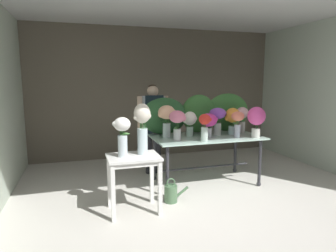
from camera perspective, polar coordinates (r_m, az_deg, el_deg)
The scene contains 21 objects.
ground_plane at distance 5.04m, azimuth 3.59°, elevation -10.68°, with size 8.49×8.49×0.00m, color silver.
wall_back at distance 6.59m, azimuth -2.24°, elevation 6.37°, with size 5.51×0.12×2.79m, color #706656.
wall_right at distance 6.28m, azimuth 28.06°, elevation 5.19°, with size 0.12×3.98×2.79m, color silver.
ceiling_slab at distance 4.88m, azimuth 3.95°, elevation 22.62°, with size 5.63×3.98×0.12m, color silver.
display_table_glass at distance 4.83m, azimuth 7.30°, elevation -3.32°, with size 1.74×0.97×0.79m.
side_table_white at distance 3.81m, azimuth -6.68°, elevation -7.42°, with size 0.66×0.51×0.74m.
florist at distance 5.26m, azimuth -2.90°, elevation 1.24°, with size 0.56×0.24×1.60m.
foliage_backdrop at distance 5.07m, azimuth 5.21°, elevation 2.31°, with size 1.96×0.31×0.66m.
vase_scarlet_stock at distance 4.36m, azimuth 7.10°, elevation 0.10°, with size 0.19×0.17×0.41m.
vase_rosy_ranunculus at distance 4.38m, azimuth 1.82°, elevation 1.01°, with size 0.26×0.24×0.45m.
vase_blush_snapdragons at distance 5.22m, azimuth 14.13°, elevation 1.74°, with size 0.21×0.21×0.44m.
vase_violet_hydrangea at distance 4.89m, azimuth 9.56°, elevation 1.70°, with size 0.28×0.28×0.45m.
vase_ivory_tulips at distance 4.76m, azimuth 4.24°, elevation 0.95°, with size 0.23×0.21×0.40m.
vase_peach_dahlias at distance 4.62m, azimuth -0.27°, elevation 1.85°, with size 0.32×0.27×0.51m.
vase_magenta_carnations at distance 4.67m, azimuth 7.81°, elevation 0.76°, with size 0.29×0.28×0.38m.
vase_coral_roses at distance 4.75m, azimuth 13.33°, elevation 0.99°, with size 0.20×0.20×0.41m.
vase_fuchsia_peonies at distance 4.79m, azimuth 16.70°, elevation 1.39°, with size 0.28×0.28×0.49m.
vase_sunset_anemones at distance 5.00m, azimuth 12.35°, elevation 1.52°, with size 0.27×0.24×0.44m.
vase_white_roses_tall at distance 3.69m, azimuth -8.83°, elevation -1.52°, with size 0.23×0.21×0.50m.
vase_cream_lisianthus_tall at distance 3.77m, azimuth -4.97°, elevation 0.10°, with size 0.23×0.21×0.66m.
watering_can at distance 4.21m, azimuth 0.61°, elevation -12.84°, with size 0.35×0.18×0.34m.
Camera 1 is at (-1.69, -2.50, 1.69)m, focal length 31.57 mm.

